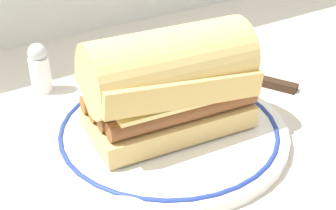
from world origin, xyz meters
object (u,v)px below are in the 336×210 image
at_px(butter_knife, 305,93).
at_px(plate, 168,131).
at_px(sausage_sandwich, 168,82).
at_px(salt_shaker, 40,68).

bearing_deg(butter_knife, plate, 174.93).
bearing_deg(plate, butter_knife, -5.07).
bearing_deg(butter_knife, sausage_sandwich, 174.93).
relative_size(salt_shaker, butter_knife, 0.49).
height_order(plate, butter_knife, plate).
distance_m(sausage_sandwich, salt_shaker, 0.22).
bearing_deg(sausage_sandwich, butter_knife, 0.76).
distance_m(plate, sausage_sandwich, 0.07).
xyz_separation_m(sausage_sandwich, salt_shaker, (-0.09, 0.20, -0.04)).
relative_size(sausage_sandwich, butter_knife, 1.34).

